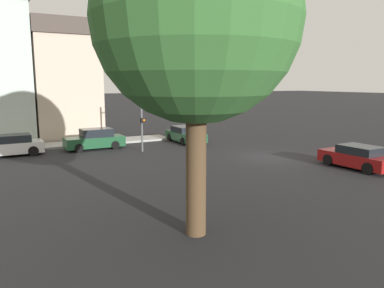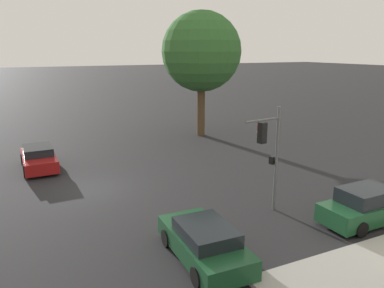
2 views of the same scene
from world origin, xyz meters
TOP-DOWN VIEW (x-y plane):
  - ground_plane at (0.00, 0.00)m, footprint 300.00×300.00m
  - rowhouse_backdrop at (16.51, 13.73)m, footprint 7.88×12.36m
  - street_tree at (-9.04, 10.89)m, footprint 6.50×6.50m
  - traffic_signal at (6.13, 6.47)m, footprint 0.73×2.05m
  - crossing_car_0 at (-5.14, -2.32)m, footprint 4.42×2.02m
  - crossing_car_1 at (8.45, 2.13)m, footprint 4.41×2.07m
  - parked_car_0 at (8.86, 9.72)m, footprint 1.88×4.42m
  - parked_car_1 at (9.00, 15.39)m, footprint 1.97×3.98m

SIDE VIEW (x-z plane):
  - ground_plane at x=0.00m, z-range 0.00..0.00m
  - crossing_car_1 at x=8.45m, z-range -0.02..1.33m
  - crossing_car_0 at x=-5.14m, z-range -0.02..1.35m
  - parked_car_1 at x=9.00m, z-range -0.03..1.43m
  - parked_car_0 at x=8.86m, z-range -0.05..1.51m
  - traffic_signal at x=6.13m, z-range 0.70..5.49m
  - rowhouse_backdrop at x=16.51m, z-range -0.49..12.22m
  - street_tree at x=-9.04m, z-range 1.83..12.07m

